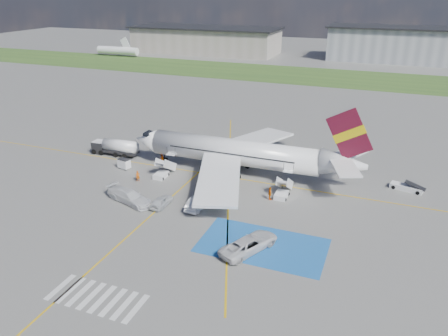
{
  "coord_description": "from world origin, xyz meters",
  "views": [
    {
      "loc": [
        20.99,
        -44.06,
        26.78
      ],
      "look_at": [
        0.99,
        7.35,
        3.5
      ],
      "focal_mm": 35.0,
      "sensor_mm": 36.0,
      "label": 1
    }
  ],
  "objects": [
    {
      "name": "ground",
      "position": [
        0.0,
        0.0,
        0.0
      ],
      "size": [
        400.0,
        400.0,
        0.0
      ],
      "primitive_type": "plane",
      "color": "#60605E",
      "rests_on": "ground"
    },
    {
      "name": "grass_strip",
      "position": [
        0.0,
        95.0,
        0.01
      ],
      "size": [
        400.0,
        30.0,
        0.01
      ],
      "primitive_type": "cube",
      "color": "#2D4C1E",
      "rests_on": "ground"
    },
    {
      "name": "taxiway_line_main",
      "position": [
        0.0,
        12.0,
        0.01
      ],
      "size": [
        120.0,
        0.2,
        0.01
      ],
      "primitive_type": "cube",
      "color": "gold",
      "rests_on": "ground"
    },
    {
      "name": "taxiway_line_cross",
      "position": [
        -5.0,
        -10.0,
        0.01
      ],
      "size": [
        0.2,
        60.0,
        0.01
      ],
      "primitive_type": "cube",
      "color": "gold",
      "rests_on": "ground"
    },
    {
      "name": "taxiway_line_diag",
      "position": [
        0.0,
        12.0,
        0.01
      ],
      "size": [
        20.71,
        56.45,
        0.01
      ],
      "primitive_type": "cube",
      "rotation": [
        0.0,
        0.0,
        0.35
      ],
      "color": "gold",
      "rests_on": "ground"
    },
    {
      "name": "staging_box",
      "position": [
        10.0,
        -4.0,
        0.01
      ],
      "size": [
        14.0,
        8.0,
        0.01
      ],
      "primitive_type": "cube",
      "color": "#1B59A5",
      "rests_on": "ground"
    },
    {
      "name": "crosswalk",
      "position": [
        -1.8,
        -18.0,
        0.01
      ],
      "size": [
        9.0,
        4.0,
        0.01
      ],
      "color": "silver",
      "rests_on": "ground"
    },
    {
      "name": "terminal_west",
      "position": [
        -55.0,
        130.0,
        5.0
      ],
      "size": [
        60.0,
        22.0,
        10.0
      ],
      "primitive_type": "cube",
      "color": "gray",
      "rests_on": "ground"
    },
    {
      "name": "terminal_centre",
      "position": [
        20.0,
        135.0,
        6.0
      ],
      "size": [
        48.0,
        18.0,
        12.0
      ],
      "primitive_type": "cube",
      "color": "gray",
      "rests_on": "ground"
    },
    {
      "name": "airliner",
      "position": [
        1.51,
        14.0,
        3.39
      ],
      "size": [
        36.81,
        32.95,
        11.92
      ],
      "color": "white",
      "rests_on": "ground"
    },
    {
      "name": "airstairs_fwd",
      "position": [
        -9.5,
        8.7,
        0.62
      ],
      "size": [
        1.9,
        5.2,
        3.6
      ],
      "color": "white",
      "rests_on": "ground"
    },
    {
      "name": "airstairs_aft",
      "position": [
        9.0,
        8.7,
        0.62
      ],
      "size": [
        1.9,
        5.2,
        3.6
      ],
      "color": "white",
      "rests_on": "ground"
    },
    {
      "name": "fuel_tanker",
      "position": [
        -21.22,
        13.78,
        1.17
      ],
      "size": [
        8.22,
        2.44,
        2.79
      ],
      "rotation": [
        0.0,
        0.0,
        0.02
      ],
      "color": "black",
      "rests_on": "ground"
    },
    {
      "name": "gpu_cart",
      "position": [
        -16.59,
        9.25,
        0.71
      ],
      "size": [
        2.12,
        1.61,
        1.58
      ],
      "rotation": [
        0.0,
        0.0,
        -0.23
      ],
      "color": "white",
      "rests_on": "ground"
    },
    {
      "name": "belt_loader",
      "position": [
        24.89,
        16.93,
        0.35
      ],
      "size": [
        4.83,
        2.53,
        1.4
      ],
      "rotation": [
        0.0,
        0.0,
        -0.22
      ],
      "color": "white",
      "rests_on": "ground"
    },
    {
      "name": "car_silver_a",
      "position": [
        -4.95,
        0.18,
        0.69
      ],
      "size": [
        1.76,
        4.11,
        1.38
      ],
      "primitive_type": "imported",
      "rotation": [
        0.0,
        0.0,
        3.11
      ],
      "color": "silver",
      "rests_on": "ground"
    },
    {
      "name": "car_silver_b",
      "position": [
        -0.29,
        1.47,
        0.8
      ],
      "size": [
        1.92,
        4.93,
        1.6
      ],
      "primitive_type": "imported",
      "rotation": [
        0.0,
        0.0,
        3.09
      ],
      "color": "silver",
      "rests_on": "ground"
    },
    {
      "name": "van_white_a",
      "position": [
        8.9,
        -5.43,
        1.06
      ],
      "size": [
        4.83,
        6.21,
        2.12
      ],
      "primitive_type": "imported",
      "rotation": [
        0.0,
        0.0,
        2.68
      ],
      "color": "silver",
      "rests_on": "ground"
    },
    {
      "name": "van_white_b",
      "position": [
        -9.5,
        -0.32,
        1.12
      ],
      "size": [
        6.13,
        3.97,
        2.23
      ],
      "primitive_type": "imported",
      "rotation": [
        0.0,
        0.0,
        1.25
      ],
      "color": "silver",
      "rests_on": "ground"
    },
    {
      "name": "crew_fwd",
      "position": [
        -12.0,
        5.85,
        0.8
      ],
      "size": [
        0.7,
        0.65,
        1.6
      ],
      "primitive_type": "imported",
      "rotation": [
        0.0,
        0.0,
        0.62
      ],
      "color": "#DF5C0B",
      "rests_on": "ground"
    },
    {
      "name": "crew_nose",
      "position": [
        -12.15,
        13.31,
        0.86
      ],
      "size": [
        0.84,
        0.97,
        1.71
      ],
      "primitive_type": "imported",
      "rotation": [
        0.0,
        0.0,
        -1.32
      ],
      "color": "#FF630D",
      "rests_on": "ground"
    },
    {
      "name": "crew_aft",
      "position": [
        7.71,
        7.09,
        0.91
      ],
      "size": [
        0.9,
        1.15,
        1.82
      ],
      "primitive_type": "imported",
      "rotation": [
        0.0,
        0.0,
        2.07
      ],
      "color": "orange",
      "rests_on": "ground"
    }
  ]
}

